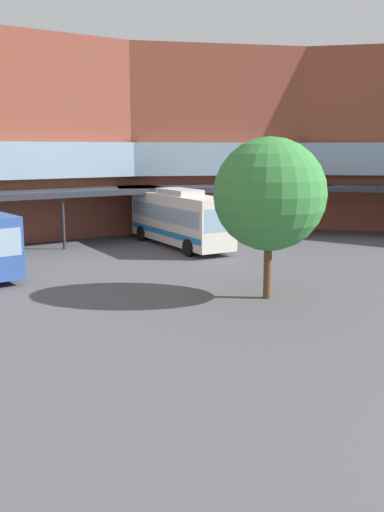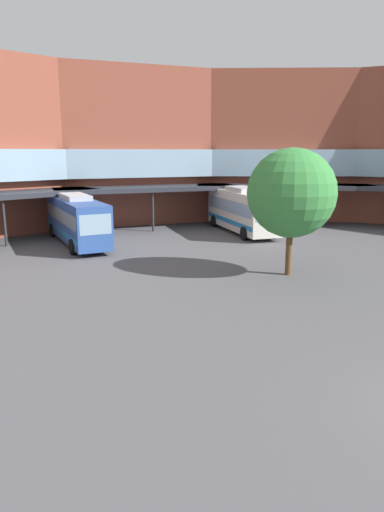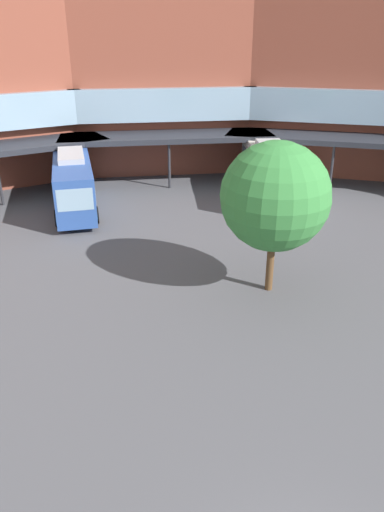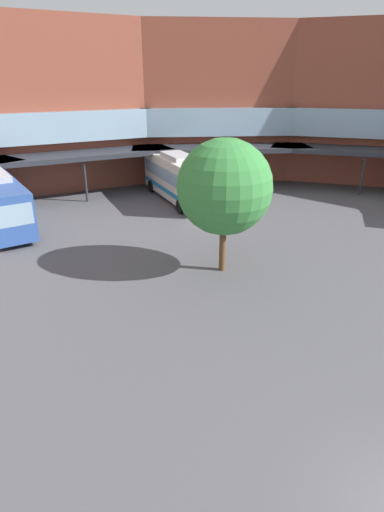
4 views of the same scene
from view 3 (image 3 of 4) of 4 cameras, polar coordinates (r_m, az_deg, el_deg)
The scene contains 4 objects.
station_building at distance 27.59m, azimuth -0.64°, elevation 15.51°, with size 82.75×49.90×14.68m.
bus_1 at distance 35.77m, azimuth -13.52°, elevation 8.58°, with size 3.58×11.47×3.79m.
bus_3 at distance 37.09m, azimuth 9.08°, elevation 9.68°, with size 3.40×10.56×3.97m.
plaza_tree at distance 22.58m, azimuth 9.55°, elevation 6.73°, with size 4.98×4.98×7.20m.
Camera 3 is at (-3.48, -5.80, 11.68)m, focal length 34.73 mm.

